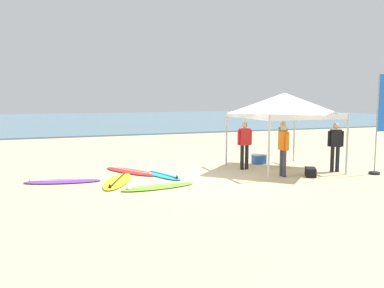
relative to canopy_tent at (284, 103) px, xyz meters
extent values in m
plane|color=beige|center=(-3.02, -0.35, -2.39)|extent=(80.00, 80.00, 0.00)
cube|color=#568499|center=(-3.02, 32.34, -2.34)|extent=(80.00, 36.00, 0.10)
cylinder|color=#B7B7BC|center=(-1.51, -1.51, -1.36)|extent=(0.07, 0.07, 2.05)
cylinder|color=#B7B7BC|center=(1.51, -1.51, -1.36)|extent=(0.07, 0.07, 2.05)
cylinder|color=#B7B7BC|center=(-1.51, 1.51, -1.36)|extent=(0.07, 0.07, 2.05)
cylinder|color=#B7B7BC|center=(1.51, 1.51, -1.36)|extent=(0.07, 0.07, 2.05)
cube|color=white|center=(0.00, -1.51, -0.43)|extent=(3.03, 0.03, 0.18)
cube|color=white|center=(0.00, 1.51, -0.43)|extent=(3.03, 0.03, 0.18)
cube|color=white|center=(-1.51, 0.00, -0.43)|extent=(0.03, 3.03, 0.18)
cube|color=white|center=(1.51, 0.00, -0.43)|extent=(0.03, 3.03, 0.18)
pyramid|color=white|center=(0.00, 0.00, 0.01)|extent=(3.15, 3.15, 0.70)
ellipsoid|color=yellow|center=(-5.94, -0.04, -2.35)|extent=(1.60, 2.61, 0.07)
cube|color=black|center=(-5.94, -0.04, -2.32)|extent=(0.87, 2.01, 0.01)
cone|color=black|center=(-6.34, -1.01, -2.26)|extent=(0.09, 0.09, 0.12)
ellipsoid|color=purple|center=(-7.53, 0.51, -2.35)|extent=(2.38, 1.06, 0.07)
cube|color=white|center=(-7.53, 0.51, -2.32)|extent=(1.92, 0.43, 0.01)
cone|color=white|center=(-8.46, 0.70, -2.26)|extent=(0.09, 0.09, 0.12)
ellipsoid|color=#7AD12D|center=(-4.99, -1.23, -2.35)|extent=(2.32, 0.91, 0.07)
cube|color=white|center=(-4.99, -1.23, -2.32)|extent=(1.91, 0.30, 0.01)
cone|color=white|center=(-5.90, -1.36, -2.26)|extent=(0.09, 0.09, 0.12)
ellipsoid|color=#23B2CC|center=(-4.38, 0.30, -2.35)|extent=(1.05, 1.93, 0.07)
cube|color=black|center=(-4.38, 0.30, -2.32)|extent=(0.52, 1.53, 0.01)
cone|color=black|center=(-4.15, -0.42, -2.26)|extent=(0.09, 0.09, 0.12)
ellipsoid|color=red|center=(-5.25, 1.43, -2.35)|extent=(1.74, 2.40, 0.07)
cube|color=white|center=(-5.25, 1.43, -2.32)|extent=(1.04, 1.80, 0.01)
cone|color=white|center=(-4.77, 0.57, -2.26)|extent=(0.09, 0.09, 0.12)
cylinder|color=black|center=(-1.35, 0.54, -1.95)|extent=(0.13, 0.13, 0.88)
cylinder|color=black|center=(-1.17, 0.52, -1.95)|extent=(0.13, 0.13, 0.88)
cube|color=red|center=(-1.26, 0.53, -1.21)|extent=(0.38, 0.26, 0.60)
sphere|color=tan|center=(-1.26, 0.53, -0.78)|extent=(0.21, 0.21, 0.21)
cylinder|color=red|center=(-1.49, 0.56, -1.23)|extent=(0.09, 0.09, 0.54)
cylinder|color=red|center=(-1.04, 0.51, -1.23)|extent=(0.09, 0.09, 0.54)
cylinder|color=black|center=(1.55, -1.03, -1.95)|extent=(0.13, 0.13, 0.88)
cylinder|color=black|center=(1.39, -0.95, -1.95)|extent=(0.13, 0.13, 0.88)
cube|color=black|center=(1.47, -0.99, -1.21)|extent=(0.42, 0.35, 0.60)
sphere|color=tan|center=(1.47, -0.99, -0.78)|extent=(0.21, 0.21, 0.21)
cylinder|color=black|center=(1.68, -1.09, -1.23)|extent=(0.09, 0.09, 0.54)
cylinder|color=black|center=(1.26, -0.90, -1.23)|extent=(0.09, 0.09, 0.54)
cylinder|color=#383842|center=(-0.70, -1.15, -1.95)|extent=(0.13, 0.13, 0.88)
cylinder|color=#383842|center=(-0.68, -0.97, -1.95)|extent=(0.13, 0.13, 0.88)
cube|color=orange|center=(-0.69, -1.06, -1.21)|extent=(0.26, 0.38, 0.60)
sphere|color=tan|center=(-0.69, -1.06, -0.78)|extent=(0.21, 0.21, 0.21)
cylinder|color=orange|center=(-0.72, -1.29, -1.23)|extent=(0.09, 0.09, 0.54)
cylinder|color=orange|center=(-0.66, -0.83, -1.23)|extent=(0.09, 0.09, 0.54)
cylinder|color=#2D2D33|center=(0.34, 0.60, -1.95)|extent=(0.13, 0.13, 0.88)
cylinder|color=#2D2D33|center=(0.30, 0.43, -1.95)|extent=(0.13, 0.13, 0.88)
cube|color=#2D8C47|center=(0.32, 0.51, -1.21)|extent=(0.30, 0.40, 0.60)
sphere|color=tan|center=(0.32, 0.51, -0.78)|extent=(0.21, 0.21, 0.21)
cylinder|color=#2D8C47|center=(0.37, 0.74, -1.23)|extent=(0.09, 0.09, 0.54)
cylinder|color=#2D8C47|center=(0.27, 0.29, -1.23)|extent=(0.09, 0.09, 0.54)
cylinder|color=#99999E|center=(2.42, -1.84, -0.69)|extent=(0.04, 0.04, 3.40)
cube|color=blue|center=(2.64, -1.84, 0.01)|extent=(0.40, 0.02, 1.90)
cylinder|color=black|center=(2.42, -1.84, -2.35)|extent=(0.36, 0.36, 0.08)
cube|color=black|center=(0.18, -1.38, -2.25)|extent=(0.58, 0.68, 0.28)
cube|color=#2D60B7|center=(-0.15, 1.41, -2.22)|extent=(0.48, 0.34, 0.34)
cube|color=white|center=(-0.15, 1.41, -2.02)|extent=(0.50, 0.36, 0.05)
camera|label=1|loc=(-8.13, -12.29, 0.24)|focal=37.93mm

